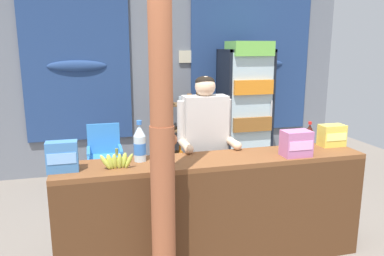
# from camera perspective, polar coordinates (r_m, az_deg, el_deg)

# --- Properties ---
(ground_plane) EXTENTS (8.21, 8.21, 0.00)m
(ground_plane) POSITION_cam_1_polar(r_m,az_deg,el_deg) (4.15, 0.57, -14.02)
(ground_plane) COLOR slate
(back_wall_curtained) EXTENTS (5.67, 0.22, 2.86)m
(back_wall_curtained) POSITION_cam_1_polar(r_m,az_deg,el_deg) (5.64, -4.27, 8.52)
(back_wall_curtained) COLOR slate
(back_wall_curtained) RESTS_ON ground
(stall_counter) EXTENTS (2.59, 0.45, 0.94)m
(stall_counter) POSITION_cam_1_polar(r_m,az_deg,el_deg) (3.15, 4.04, -11.75)
(stall_counter) COLOR brown
(stall_counter) RESTS_ON ground
(timber_post) EXTENTS (0.19, 0.17, 2.65)m
(timber_post) POSITION_cam_1_polar(r_m,az_deg,el_deg) (2.51, -4.63, -0.89)
(timber_post) COLOR #995133
(timber_post) RESTS_ON ground
(drink_fridge) EXTENTS (0.69, 0.62, 1.92)m
(drink_fridge) POSITION_cam_1_polar(r_m,az_deg,el_deg) (5.49, 8.14, 3.89)
(drink_fridge) COLOR black
(drink_fridge) RESTS_ON ground
(bottle_shelf_rack) EXTENTS (0.48, 0.28, 1.22)m
(bottle_shelf_rack) POSITION_cam_1_polar(r_m,az_deg,el_deg) (5.43, -1.05, -0.50)
(bottle_shelf_rack) COLOR brown
(bottle_shelf_rack) RESTS_ON ground
(plastic_lawn_chair) EXTENTS (0.44, 0.44, 0.86)m
(plastic_lawn_chair) POSITION_cam_1_polar(r_m,az_deg,el_deg) (4.96, -13.24, -3.79)
(plastic_lawn_chair) COLOR #3884D6
(plastic_lawn_chair) RESTS_ON ground
(shopkeeper) EXTENTS (0.52, 0.42, 1.58)m
(shopkeeper) POSITION_cam_1_polar(r_m,az_deg,el_deg) (3.51, 1.95, -1.57)
(shopkeeper) COLOR #28282D
(shopkeeper) RESTS_ON ground
(soda_bottle_water) EXTENTS (0.10, 0.10, 0.33)m
(soda_bottle_water) POSITION_cam_1_polar(r_m,az_deg,el_deg) (3.01, -8.01, -2.44)
(soda_bottle_water) COLOR silver
(soda_bottle_water) RESTS_ON stall_counter
(soda_bottle_cola) EXTENTS (0.08, 0.08, 0.24)m
(soda_bottle_cola) POSITION_cam_1_polar(r_m,az_deg,el_deg) (3.54, 17.51, -1.29)
(soda_bottle_cola) COLOR black
(soda_bottle_cola) RESTS_ON stall_counter
(snack_box_instant_noodle) EXTENTS (0.23, 0.14, 0.20)m
(snack_box_instant_noodle) POSITION_cam_1_polar(r_m,az_deg,el_deg) (3.68, 20.63, -1.07)
(snack_box_instant_noodle) COLOR #EAD14C
(snack_box_instant_noodle) RESTS_ON stall_counter
(snack_box_biscuit) EXTENTS (0.22, 0.12, 0.23)m
(snack_box_biscuit) POSITION_cam_1_polar(r_m,az_deg,el_deg) (2.90, -19.26, -4.16)
(snack_box_biscuit) COLOR #3D75B7
(snack_box_biscuit) RESTS_ON stall_counter
(snack_box_wafer) EXTENTS (0.24, 0.16, 0.22)m
(snack_box_wafer) POSITION_cam_1_polar(r_m,az_deg,el_deg) (3.25, 15.67, -2.28)
(snack_box_wafer) COLOR #B76699
(snack_box_wafer) RESTS_ON stall_counter
(banana_bunch) EXTENTS (0.27, 0.07, 0.16)m
(banana_bunch) POSITION_cam_1_polar(r_m,az_deg,el_deg) (2.88, -11.48, -4.99)
(banana_bunch) COLOR #B7C647
(banana_bunch) RESTS_ON stall_counter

